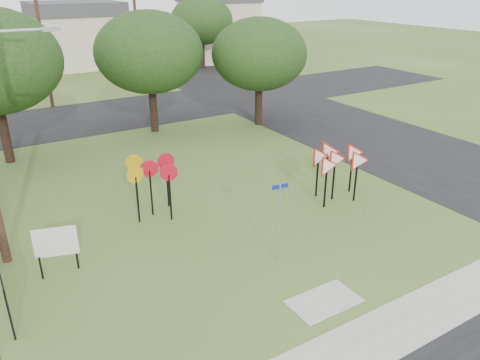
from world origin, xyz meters
name	(u,v)px	position (x,y,z in m)	size (l,w,h in m)	color
ground	(274,261)	(0.00, 0.00, 0.00)	(140.00, 140.00, 0.00)	#3D5B22
sidewalk	(372,340)	(0.00, -4.20, 0.01)	(30.00, 1.60, 0.02)	#989890
street_right	(340,126)	(12.00, 10.00, 0.01)	(8.00, 50.00, 0.02)	black
street_far	(97,116)	(0.00, 20.00, 0.01)	(60.00, 8.00, 0.02)	black
curb_pad	(324,301)	(0.00, -2.40, 0.01)	(2.00, 1.20, 0.02)	#989890
street_name_sign	(279,217)	(0.13, 0.01, 1.55)	(0.55, 0.11, 2.66)	#999DA2
stop_sign_cluster	(151,173)	(-2.05, 5.07, 1.69)	(2.14, 1.92, 2.25)	black
yield_sign_cluster	(337,160)	(4.83, 2.60, 1.65)	(2.85, 1.91, 2.23)	black
info_board	(56,244)	(-5.98, 2.88, 1.05)	(1.23, 0.38, 1.59)	black
far_pole_a	(42,39)	(-2.00, 24.00, 4.60)	(1.40, 0.24, 9.00)	#492F22
far_pole_b	(137,31)	(6.00, 28.00, 4.35)	(1.40, 0.24, 8.50)	#492F22
house_mid	(77,34)	(4.00, 40.00, 3.15)	(8.40, 8.40, 6.20)	beige
house_right	(218,25)	(18.00, 36.00, 3.65)	(8.30, 8.30, 7.20)	beige
tree_near_mid	(149,52)	(2.00, 15.00, 4.54)	(6.00, 6.00, 6.80)	black
tree_near_right	(259,54)	(8.00, 13.00, 4.22)	(5.60, 5.60, 6.33)	black
tree_far_right	(202,21)	(14.00, 32.00, 4.54)	(6.00, 6.00, 6.80)	black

